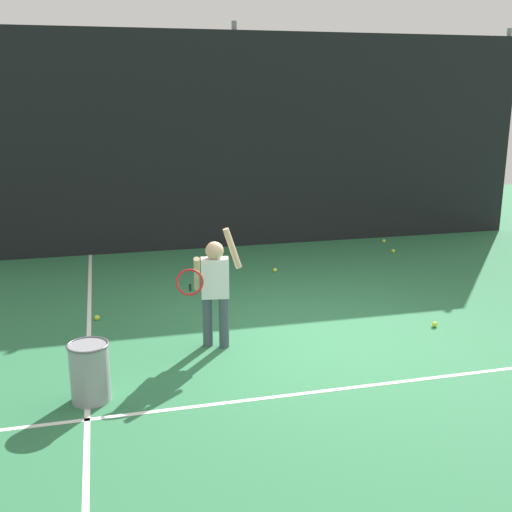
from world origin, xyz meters
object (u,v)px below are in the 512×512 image
Objects in this scene: ball_hopper at (90,371)px; tennis_ball_1 at (97,318)px; tennis_ball_0 at (393,251)px; tennis_ball_5 at (435,324)px; tennis_player at (214,285)px; tennis_ball_2 at (275,270)px; tennis_ball_4 at (384,241)px.

ball_hopper reaches higher than tennis_ball_1.
ball_hopper is 6.70m from tennis_ball_0.
tennis_ball_1 and tennis_ball_5 have the same top height.
tennis_player is 3.13m from tennis_ball_2.
tennis_ball_2 is at bearing -151.26° from tennis_ball_4.
ball_hopper is at bearing -136.28° from tennis_player.
tennis_ball_5 is at bearing -108.26° from tennis_ball_0.
tennis_player is at bearing -118.55° from tennis_ball_2.
ball_hopper reaches higher than tennis_ball_2.
tennis_ball_2 is (2.74, 1.51, 0.00)m from tennis_ball_1.
tennis_ball_4 is (3.98, 4.07, -0.69)m from tennis_player.
tennis_player is at bearing 178.71° from tennis_ball_5.
tennis_ball_5 is at bearing -107.32° from tennis_ball_4.
tennis_ball_4 is (2.52, 1.38, 0.00)m from tennis_ball_2.
tennis_ball_1 is (-5.09, -2.16, 0.00)m from tennis_ball_0.
tennis_ball_1 is at bearing -157.02° from tennis_ball_0.
tennis_ball_2 and tennis_ball_4 have the same top height.
tennis_ball_0 is 5.53m from tennis_ball_1.
tennis_ball_4 is at bearing 43.30° from ball_hopper.
tennis_ball_2 is (2.80, 3.63, -0.26)m from ball_hopper.
tennis_ball_0 is 1.00× the size of tennis_ball_1.
tennis_player is 20.46× the size of tennis_ball_5.
tennis_ball_5 is (2.69, -0.06, -0.69)m from tennis_player.
tennis_ball_2 is at bearing 28.84° from tennis_ball_1.
tennis_player reaches higher than tennis_ball_4.
tennis_ball_0 is 1.00× the size of tennis_ball_4.
ball_hopper is 2.14m from tennis_ball_1.
tennis_ball_0 is 1.00× the size of tennis_ball_5.
tennis_ball_0 is (5.15, 4.28, -0.26)m from ball_hopper.
tennis_ball_5 is (-1.29, -4.13, 0.00)m from tennis_ball_4.
tennis_ball_1 is (-1.28, 1.18, -0.69)m from tennis_player.
tennis_player is 20.46× the size of tennis_ball_0.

